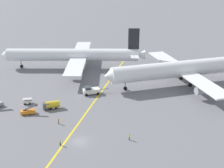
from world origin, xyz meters
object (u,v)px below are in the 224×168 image
object	(u,v)px
gse_belt_loader_portside	(28,111)
ground_crew_wing_walker_right	(129,137)
gse_baggage_cart_trailing	(27,101)
ground_crew_ramp_agent_by_cones	(60,142)
pushback_tug	(91,90)
gse_fuel_bowser_stubby	(51,105)
ground_crew_marshaller_foreground	(58,121)
airliner_being_pushed	(179,69)
airliner_at_gate_left	(74,55)

from	to	relation	value
gse_belt_loader_portside	ground_crew_wing_walker_right	size ratio (longest dim) A/B	3.10
gse_baggage_cart_trailing	ground_crew_ramp_agent_by_cones	xyz separation A→B (m)	(16.29, -21.41, -0.05)
pushback_tug	ground_crew_ramp_agent_by_cones	world-z (taller)	pushback_tug
gse_fuel_bowser_stubby	ground_crew_marshaller_foreground	xyz separation A→B (m)	(4.71, -8.68, -0.48)
airliner_being_pushed	gse_belt_loader_portside	distance (m)	53.41
ground_crew_ramp_agent_by_cones	ground_crew_wing_walker_right	world-z (taller)	ground_crew_wing_walker_right
gse_baggage_cart_trailing	ground_crew_ramp_agent_by_cones	world-z (taller)	gse_baggage_cart_trailing
airliner_at_gate_left	gse_baggage_cart_trailing	xyz separation A→B (m)	(-6.56, -35.34, -4.66)
airliner_at_gate_left	airliner_being_pushed	world-z (taller)	airliner_being_pushed
ground_crew_ramp_agent_by_cones	airliner_at_gate_left	bearing A→B (deg)	99.73
ground_crew_wing_walker_right	pushback_tug	bearing A→B (deg)	118.35
ground_crew_marshaller_foreground	pushback_tug	bearing A→B (deg)	76.29
airliner_being_pushed	ground_crew_marshaller_foreground	world-z (taller)	airliner_being_pushed
pushback_tug	gse_fuel_bowser_stubby	size ratio (longest dim) A/B	1.62
airliner_at_gate_left	gse_belt_loader_portside	size ratio (longest dim) A/B	11.55
airliner_being_pushed	ground_crew_marshaller_foreground	size ratio (longest dim) A/B	31.54
pushback_tug	ground_crew_wing_walker_right	xyz separation A→B (m)	(14.46, -26.80, -0.44)
airliner_being_pushed	pushback_tug	size ratio (longest dim) A/B	6.06
airliner_being_pushed	ground_crew_ramp_agent_by_cones	world-z (taller)	airliner_being_pushed
gse_baggage_cart_trailing	airliner_being_pushed	bearing A→B (deg)	24.99
airliner_at_gate_left	gse_belt_loader_portside	distance (m)	42.40
gse_fuel_bowser_stubby	ground_crew_ramp_agent_by_cones	world-z (taller)	gse_fuel_bowser_stubby
gse_fuel_bowser_stubby	ground_crew_wing_walker_right	bearing A→B (deg)	-30.99
gse_belt_loader_portside	ground_crew_marshaller_foreground	size ratio (longest dim) A/B	3.10
gse_fuel_bowser_stubby	ground_crew_ramp_agent_by_cones	size ratio (longest dim) A/B	3.34
pushback_tug	ground_crew_marshaller_foreground	size ratio (longest dim) A/B	5.20
pushback_tug	ground_crew_ramp_agent_by_cones	xyz separation A→B (m)	(-1.80, -31.11, -0.48)
gse_belt_loader_portside	gse_fuel_bowser_stubby	distance (m)	6.93
airliner_being_pushed	pushback_tug	xyz separation A→B (m)	(-29.38, -12.43, -4.27)
pushback_tug	gse_belt_loader_portside	bearing A→B (deg)	-133.34
pushback_tug	gse_baggage_cart_trailing	world-z (taller)	pushback_tug
gse_belt_loader_portside	gse_baggage_cart_trailing	bearing A→B (deg)	112.23
gse_baggage_cart_trailing	gse_fuel_bowser_stubby	distance (m)	8.67
gse_baggage_cart_trailing	ground_crew_marshaller_foreground	world-z (taller)	gse_baggage_cart_trailing
gse_belt_loader_portside	ground_crew_marshaller_foreground	world-z (taller)	gse_belt_loader_portside
airliner_at_gate_left	ground_crew_ramp_agent_by_cones	distance (m)	57.78
airliner_at_gate_left	ground_crew_wing_walker_right	size ratio (longest dim) A/B	35.77
ground_crew_wing_walker_right	gse_fuel_bowser_stubby	bearing A→B (deg)	149.01
gse_fuel_bowser_stubby	pushback_tug	bearing A→B (deg)	51.24
gse_fuel_bowser_stubby	ground_crew_marshaller_foreground	world-z (taller)	gse_fuel_bowser_stubby
pushback_tug	ground_crew_marshaller_foreground	world-z (taller)	pushback_tug
ground_crew_ramp_agent_by_cones	ground_crew_marshaller_foreground	world-z (taller)	ground_crew_marshaller_foreground
airliner_at_gate_left	pushback_tug	world-z (taller)	airliner_at_gate_left
ground_crew_ramp_agent_by_cones	ground_crew_wing_walker_right	xyz separation A→B (m)	(16.26, 4.31, 0.04)
pushback_tug	gse_belt_loader_portside	world-z (taller)	pushback_tug
ground_crew_ramp_agent_by_cones	ground_crew_marshaller_foreground	bearing A→B (deg)	107.90
ground_crew_marshaller_foreground	gse_fuel_bowser_stubby	bearing A→B (deg)	118.52
ground_crew_marshaller_foreground	ground_crew_wing_walker_right	bearing A→B (deg)	-16.79
airliner_at_gate_left	ground_crew_wing_walker_right	xyz separation A→B (m)	(26.00, -52.45, -4.67)
gse_baggage_cart_trailing	gse_fuel_bowser_stubby	bearing A→B (deg)	-16.97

